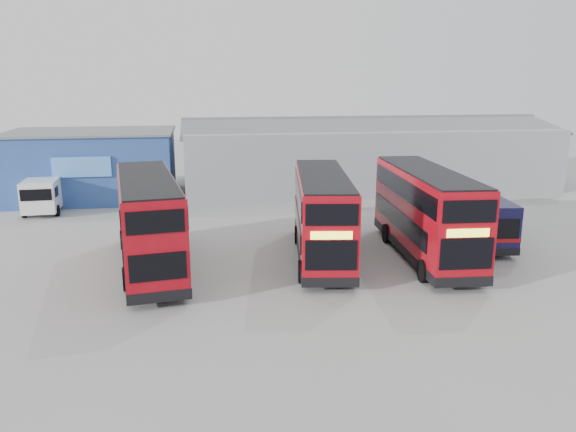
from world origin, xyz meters
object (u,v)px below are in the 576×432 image
at_px(double_decker_centre, 322,217).
at_px(single_decker_blue, 465,212).
at_px(office_block, 93,164).
at_px(double_decker_right, 425,214).
at_px(panel_van, 45,192).
at_px(maintenance_shed, 364,155).
at_px(double_decker_left, 149,224).

xyz_separation_m(double_decker_centre, single_decker_blue, (9.22, 3.01, -0.79)).
relative_size(office_block, double_decker_right, 1.14).
bearing_deg(single_decker_blue, panel_van, -13.84).
bearing_deg(panel_van, maintenance_shed, 11.05).
bearing_deg(single_decker_blue, double_decker_centre, 25.69).
xyz_separation_m(double_decker_left, double_decker_centre, (8.53, 0.41, -0.08)).
height_order(double_decker_right, panel_van, double_decker_right).
height_order(office_block, double_decker_centre, office_block).
bearing_deg(maintenance_shed, double_decker_right, -97.44).
relative_size(double_decker_centre, single_decker_blue, 1.01).
height_order(office_block, double_decker_left, office_block).
bearing_deg(double_decker_left, maintenance_shed, -137.76).
distance_m(maintenance_shed, double_decker_left, 25.72).
bearing_deg(maintenance_shed, double_decker_left, -129.52).
height_order(double_decker_centre, double_decker_right, double_decker_right).
bearing_deg(double_decker_right, single_decker_blue, 45.95).
relative_size(maintenance_shed, double_decker_right, 2.82).
xyz_separation_m(single_decker_blue, panel_van, (-25.94, 10.20, -0.05)).
relative_size(office_block, panel_van, 2.23).
relative_size(office_block, double_decker_left, 1.13).
bearing_deg(double_decker_right, maintenance_shed, 86.19).
xyz_separation_m(double_decker_left, panel_van, (-8.19, 13.61, -0.92)).
xyz_separation_m(double_decker_left, single_decker_blue, (17.75, 3.42, -0.87)).
relative_size(double_decker_centre, panel_van, 1.90).
height_order(maintenance_shed, double_decker_centre, maintenance_shed).
height_order(maintenance_shed, double_decker_left, maintenance_shed).
distance_m(maintenance_shed, panel_van, 25.37).
height_order(double_decker_left, single_decker_blue, double_decker_left).
xyz_separation_m(maintenance_shed, panel_van, (-24.56, -6.22, -1.29)).
xyz_separation_m(office_block, maintenance_shed, (22.00, 2.01, 0.02)).
height_order(office_block, panel_van, office_block).
bearing_deg(double_decker_right, double_decker_left, -177.31).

